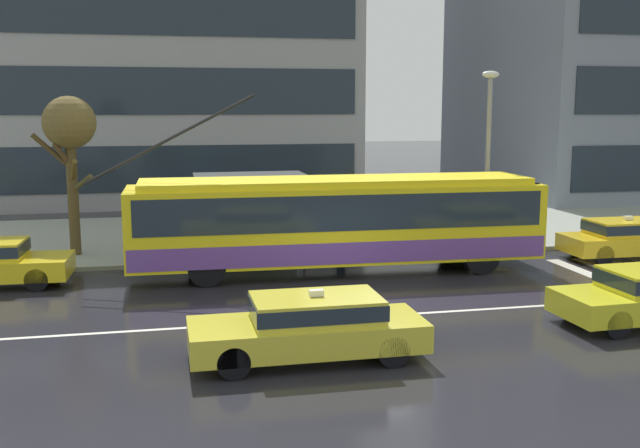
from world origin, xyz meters
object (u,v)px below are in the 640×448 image
at_px(trolleybus, 337,220).
at_px(pedestrian_approaching_curb, 265,214).
at_px(bus_shelter, 249,192).
at_px(taxi_ahead_of_bus, 630,237).
at_px(pedestrian_at_shelter, 344,195).
at_px(taxi_oncoming_near, 311,325).
at_px(street_lamp, 488,143).
at_px(street_tree_bare, 69,130).

distance_m(trolleybus, pedestrian_approaching_curb, 4.65).
relative_size(bus_shelter, pedestrian_approaching_curb, 2.10).
bearing_deg(taxi_ahead_of_bus, pedestrian_at_shelter, 157.90).
relative_size(taxi_oncoming_near, bus_shelter, 1.27).
distance_m(bus_shelter, pedestrian_at_shelter, 3.29).
distance_m(taxi_oncoming_near, street_lamp, 12.69).
bearing_deg(taxi_oncoming_near, trolleybus, 72.65).
height_order(trolleybus, bus_shelter, trolleybus).
relative_size(taxi_oncoming_near, pedestrian_at_shelter, 2.19).
relative_size(pedestrian_approaching_curb, street_tree_bare, 0.34).
bearing_deg(street_tree_bare, pedestrian_at_shelter, -1.39).
height_order(taxi_oncoming_near, pedestrian_approaching_curb, pedestrian_approaching_curb).
distance_m(pedestrian_approaching_curb, street_tree_bare, 7.02).
bearing_deg(trolleybus, taxi_oncoming_near, -107.35).
distance_m(trolleybus, street_lamp, 6.38).
relative_size(taxi_ahead_of_bus, pedestrian_approaching_curb, 2.60).
xyz_separation_m(taxi_oncoming_near, bus_shelter, (0.09, 10.70, 1.38)).
bearing_deg(street_lamp, taxi_ahead_of_bus, -27.47).
bearing_deg(pedestrian_at_shelter, trolleybus, -107.10).
relative_size(trolleybus, pedestrian_approaching_curb, 7.69).
distance_m(pedestrian_at_shelter, street_lamp, 5.16).
bearing_deg(bus_shelter, trolleybus, -56.04).
xyz_separation_m(taxi_ahead_of_bus, bus_shelter, (-11.96, 3.40, 1.38)).
xyz_separation_m(pedestrian_approaching_curb, street_lamp, (7.21, -2.35, 2.53)).
xyz_separation_m(trolleybus, bus_shelter, (-2.22, 3.30, 0.53)).
distance_m(pedestrian_at_shelter, pedestrian_approaching_curb, 2.85).
bearing_deg(street_lamp, street_tree_bare, 173.15).
bearing_deg(taxi_oncoming_near, taxi_ahead_of_bus, 31.18).
relative_size(bus_shelter, street_tree_bare, 0.71).
relative_size(taxi_ahead_of_bus, taxi_oncoming_near, 0.97).
bearing_deg(trolleybus, bus_shelter, 123.96).
bearing_deg(pedestrian_approaching_curb, pedestrian_at_shelter, -19.84).
relative_size(trolleybus, taxi_ahead_of_bus, 2.96).
bearing_deg(taxi_oncoming_near, bus_shelter, 89.52).
bearing_deg(trolleybus, street_tree_bare, 155.13).
xyz_separation_m(taxi_oncoming_near, street_tree_bare, (-5.54, 11.04, 3.45)).
xyz_separation_m(pedestrian_at_shelter, street_tree_bare, (-8.91, 0.22, 2.29)).
height_order(street_lamp, street_tree_bare, street_lamp).
distance_m(trolleybus, pedestrian_at_shelter, 3.60).
relative_size(taxi_ahead_of_bus, street_tree_bare, 0.88).
distance_m(taxi_ahead_of_bus, street_lamp, 5.48).
relative_size(taxi_ahead_of_bus, street_lamp, 0.76).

